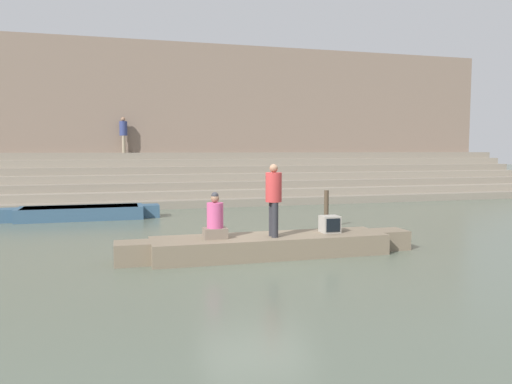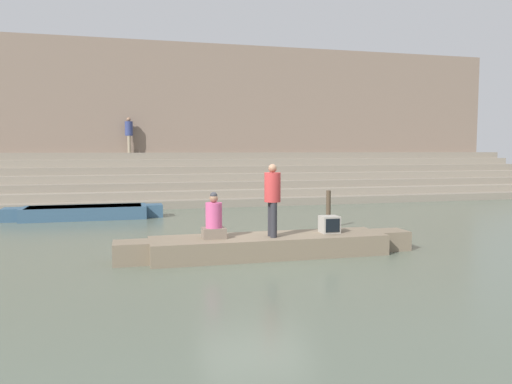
{
  "view_description": "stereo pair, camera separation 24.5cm",
  "coord_description": "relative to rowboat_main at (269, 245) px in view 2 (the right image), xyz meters",
  "views": [
    {
      "loc": [
        -3.03,
        -10.91,
        2.41
      ],
      "look_at": [
        0.3,
        1.02,
        1.36
      ],
      "focal_mm": 35.0,
      "sensor_mm": 36.0,
      "label": 1
    },
    {
      "loc": [
        -2.79,
        -10.98,
        2.41
      ],
      "look_at": [
        0.3,
        1.02,
        1.36
      ],
      "focal_mm": 35.0,
      "sensor_mm": 36.0,
      "label": 2
    }
  ],
  "objects": [
    {
      "name": "mooring_post",
      "position": [
        2.88,
        3.41,
        0.34
      ],
      "size": [
        0.14,
        0.14,
        1.17
      ],
      "primitive_type": "cylinder",
      "color": "#473828",
      "rests_on": "ground"
    },
    {
      "name": "back_wall",
      "position": [
        -0.3,
        15.03,
        3.6
      ],
      "size": [
        34.2,
        1.28,
        7.74
      ],
      "color": "#7F6B5B",
      "rests_on": "ground"
    },
    {
      "name": "person_rowing",
      "position": [
        -1.27,
        0.0,
        0.62
      ],
      "size": [
        0.51,
        0.4,
        1.03
      ],
      "rotation": [
        0.0,
        0.0,
        0.16
      ],
      "color": "#756656",
      "rests_on": "rowboat_main"
    },
    {
      "name": "person_on_steps",
      "position": [
        -3.0,
        14.09,
        3.0
      ],
      "size": [
        0.37,
        0.37,
        1.69
      ],
      "rotation": [
        0.0,
        0.0,
        3.01
      ],
      "color": "gray",
      "rests_on": "ghat_steps"
    },
    {
      "name": "tv_set",
      "position": [
        1.49,
        0.04,
        0.41
      ],
      "size": [
        0.42,
        0.4,
        0.4
      ],
      "rotation": [
        0.0,
        0.0,
        -0.03
      ],
      "color": "#9E998E",
      "rests_on": "rowboat_main"
    },
    {
      "name": "moored_boat_shore",
      "position": [
        -4.57,
        7.49,
        -0.01
      ],
      "size": [
        5.33,
        1.32,
        0.45
      ],
      "rotation": [
        0.0,
        0.0,
        0.05
      ],
      "color": "#33516B",
      "rests_on": "ground"
    },
    {
      "name": "rowboat_main",
      "position": [
        0.0,
        0.0,
        0.0
      ],
      "size": [
        6.88,
        1.42,
        0.46
      ],
      "rotation": [
        0.0,
        0.0,
        0.0
      ],
      "color": "#756651",
      "rests_on": "ground"
    },
    {
      "name": "person_standing",
      "position": [
        0.03,
        -0.16,
        1.15
      ],
      "size": [
        0.36,
        0.36,
        1.63
      ],
      "rotation": [
        0.0,
        0.0,
        -0.04
      ],
      "color": "#28282D",
      "rests_on": "rowboat_main"
    },
    {
      "name": "ghat_steps",
      "position": [
        -0.3,
        12.72,
        0.57
      ],
      "size": [
        36.0,
        4.81,
        2.27
      ],
      "color": "gray",
      "rests_on": "ground"
    },
    {
      "name": "ground_plane",
      "position": [
        -0.3,
        0.18,
        -0.25
      ],
      "size": [
        120.0,
        120.0,
        0.0
      ],
      "primitive_type": "plane",
      "color": "#566051"
    }
  ]
}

